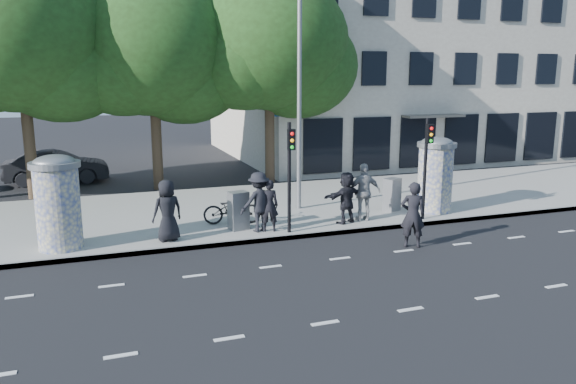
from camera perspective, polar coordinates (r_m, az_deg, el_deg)
name	(u,v)px	position (r m, az deg, el deg)	size (l,w,h in m)	color
ground	(364,276)	(14.36, 7.68, -8.41)	(120.00, 120.00, 0.00)	black
sidewalk	(271,207)	(20.99, -1.71, -1.54)	(40.00, 8.00, 0.15)	gray
curb	(311,235)	(17.40, 2.32, -4.40)	(40.00, 0.10, 0.16)	slate
lane_dash_near	(411,309)	(12.60, 12.35, -11.57)	(32.00, 0.12, 0.01)	silver
lane_dash_far	(340,258)	(15.54, 5.31, -6.74)	(32.00, 0.12, 0.01)	silver
ad_column_left	(57,200)	(16.80, -22.38, -0.75)	(1.36, 1.36, 2.65)	beige
ad_column_right	(435,173)	(20.49, 14.74, 1.91)	(1.36, 1.36, 2.65)	beige
traffic_pole_near	(290,166)	(16.93, 0.19, 2.64)	(0.22, 0.31, 3.40)	black
traffic_pole_far	(427,158)	(19.09, 13.90, 3.35)	(0.22, 0.31, 3.40)	black
street_lamp	(300,79)	(19.86, 1.23, 11.44)	(0.25, 0.93, 8.00)	slate
tree_mid_left	(19,33)	(24.57, -25.68, 14.38)	(7.20, 7.20, 9.57)	#38281C
tree_near_left	(152,47)	(24.80, -13.65, 14.15)	(6.80, 6.80, 8.97)	#38281C
tree_center	(269,42)	(25.48, -1.93, 14.97)	(7.00, 7.00, 9.30)	#38281C
building	(391,57)	(36.79, 10.41, 13.36)	(20.30, 15.85, 12.00)	#AA9F8E
ped_a	(167,210)	(16.71, -12.15, -1.85)	(0.89, 0.58, 1.82)	black
ped_b	(269,206)	(17.35, -1.96, -1.39)	(0.60, 0.39, 1.64)	black
ped_d	(259,202)	(17.35, -2.97, -1.01)	(1.21, 0.69, 1.87)	black
ped_e	(364,192)	(18.75, 7.74, -0.03)	(1.13, 0.64, 1.93)	gray
ped_f	(346,198)	(18.41, 5.96, -0.56)	(1.58, 0.57, 1.71)	black
man_road	(413,215)	(16.62, 12.56, -2.27)	(0.71, 0.46, 1.94)	black
bicycle	(232,209)	(18.38, -5.70, -1.73)	(1.87, 0.65, 0.98)	black
cabinet_left	(238,211)	(17.66, -5.05, -1.90)	(0.58, 0.42, 1.21)	slate
cabinet_right	(392,195)	(20.35, 10.52, -0.26)	(0.56, 0.41, 1.17)	slate
car_mid	(57,167)	(28.00, -22.43, 2.38)	(4.55, 1.59, 1.50)	black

